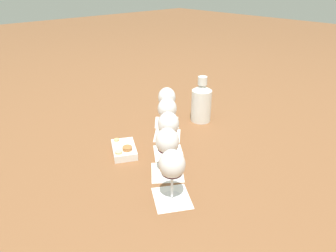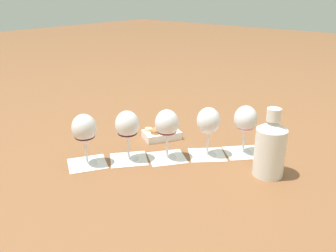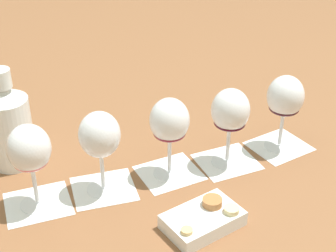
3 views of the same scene
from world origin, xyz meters
TOP-DOWN VIEW (x-y plane):
  - ground_plane at (0.00, 0.00)m, footprint 8.00×8.00m
  - tasting_card_0 at (-0.17, -0.20)m, footprint 0.16×0.16m
  - tasting_card_1 at (-0.09, -0.10)m, footprint 0.16×0.16m
  - tasting_card_2 at (-0.00, -0.00)m, footprint 0.16×0.16m
  - tasting_card_3 at (0.09, 0.09)m, footprint 0.16×0.16m
  - tasting_card_4 at (0.17, 0.20)m, footprint 0.15×0.16m
  - wine_glass_0 at (-0.17, -0.20)m, footprint 0.08×0.08m
  - wine_glass_1 at (-0.09, -0.10)m, footprint 0.08×0.08m
  - wine_glass_2 at (-0.00, -0.00)m, footprint 0.08×0.08m
  - wine_glass_3 at (0.09, 0.09)m, footprint 0.08×0.08m
  - wine_glass_4 at (0.17, 0.20)m, footprint 0.08×0.08m
  - ceramic_vase at (-0.30, -0.11)m, footprint 0.09×0.09m
  - snack_dish at (0.12, -0.11)m, footprint 0.14×0.16m

SIDE VIEW (x-z plane):
  - ground_plane at x=0.00m, z-range 0.00..0.00m
  - tasting_card_0 at x=-0.17m, z-range 0.00..0.00m
  - tasting_card_1 at x=-0.09m, z-range 0.00..0.00m
  - tasting_card_2 at x=0.00m, z-range 0.00..0.00m
  - tasting_card_3 at x=0.09m, z-range 0.00..0.00m
  - tasting_card_4 at x=0.17m, z-range 0.00..0.00m
  - snack_dish at x=0.12m, z-range -0.01..0.04m
  - ceramic_vase at x=-0.30m, z-range -0.01..0.20m
  - wine_glass_0 at x=-0.17m, z-range 0.03..0.20m
  - wine_glass_1 at x=-0.09m, z-range 0.03..0.20m
  - wine_glass_2 at x=0.00m, z-range 0.03..0.20m
  - wine_glass_4 at x=0.17m, z-range 0.03..0.20m
  - wine_glass_3 at x=0.09m, z-range 0.03..0.20m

